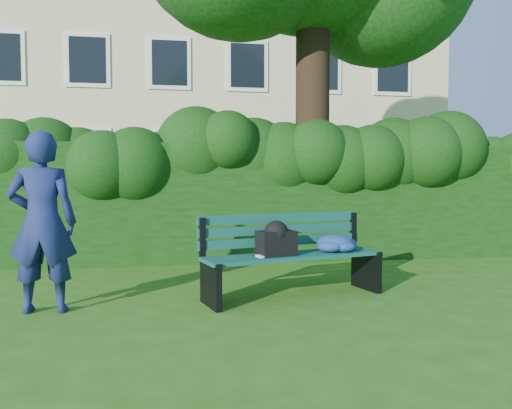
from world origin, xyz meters
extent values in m
plane|color=#325B11|center=(0.00, 0.00, 0.00)|extent=(80.00, 80.00, 0.00)
cube|color=beige|center=(0.00, 14.00, 6.00)|extent=(16.00, 8.00, 12.00)
cube|color=white|center=(-6.00, 9.98, 2.00)|extent=(1.30, 0.08, 1.60)
cube|color=black|center=(-6.00, 9.94, 2.00)|extent=(1.05, 0.04, 1.35)
cube|color=white|center=(-3.60, 9.98, 2.00)|extent=(1.30, 0.08, 1.60)
cube|color=black|center=(-3.60, 9.94, 2.00)|extent=(1.05, 0.04, 1.35)
cube|color=white|center=(-1.20, 9.98, 2.00)|extent=(1.30, 0.08, 1.60)
cube|color=black|center=(-1.20, 9.94, 2.00)|extent=(1.05, 0.04, 1.35)
cube|color=white|center=(1.20, 9.98, 2.00)|extent=(1.30, 0.08, 1.60)
cube|color=black|center=(1.20, 9.94, 2.00)|extent=(1.05, 0.04, 1.35)
cube|color=white|center=(3.60, 9.98, 2.00)|extent=(1.30, 0.08, 1.60)
cube|color=black|center=(3.60, 9.94, 2.00)|extent=(1.05, 0.04, 1.35)
cube|color=white|center=(6.00, 9.98, 2.00)|extent=(1.30, 0.08, 1.60)
cube|color=black|center=(6.00, 9.94, 2.00)|extent=(1.05, 0.04, 1.35)
cube|color=white|center=(-6.00, 9.98, 4.80)|extent=(1.30, 0.08, 1.60)
cube|color=black|center=(-6.00, 9.94, 4.80)|extent=(1.05, 0.04, 1.35)
cube|color=white|center=(-3.60, 9.98, 4.80)|extent=(1.30, 0.08, 1.60)
cube|color=black|center=(-3.60, 9.94, 4.80)|extent=(1.05, 0.04, 1.35)
cube|color=white|center=(-1.20, 9.98, 4.80)|extent=(1.30, 0.08, 1.60)
cube|color=black|center=(-1.20, 9.94, 4.80)|extent=(1.05, 0.04, 1.35)
cube|color=white|center=(1.20, 9.98, 4.80)|extent=(1.30, 0.08, 1.60)
cube|color=black|center=(1.20, 9.94, 4.80)|extent=(1.05, 0.04, 1.35)
cube|color=white|center=(3.60, 9.98, 4.80)|extent=(1.30, 0.08, 1.60)
cube|color=black|center=(3.60, 9.94, 4.80)|extent=(1.05, 0.04, 1.35)
cube|color=white|center=(6.00, 9.98, 4.80)|extent=(1.30, 0.08, 1.60)
cube|color=black|center=(6.00, 9.94, 4.80)|extent=(1.05, 0.04, 1.35)
cube|color=black|center=(0.00, 2.20, 0.90)|extent=(10.00, 1.00, 1.80)
cylinder|color=black|center=(1.12, 2.02, 2.57)|extent=(0.53, 0.53, 5.14)
cube|color=#0D433C|center=(0.29, -0.64, 0.45)|extent=(1.95, 0.63, 0.04)
cube|color=#0D433C|center=(0.26, -0.52, 0.45)|extent=(1.95, 0.63, 0.04)
cube|color=#0D433C|center=(0.23, -0.41, 0.45)|extent=(1.95, 0.63, 0.04)
cube|color=#0D433C|center=(0.20, -0.29, 0.45)|extent=(1.95, 0.63, 0.04)
cube|color=#0D433C|center=(0.18, -0.21, 0.58)|extent=(1.93, 0.57, 0.10)
cube|color=#0D433C|center=(0.17, -0.20, 0.71)|extent=(1.93, 0.57, 0.10)
cube|color=#0D433C|center=(0.17, -0.19, 0.84)|extent=(1.93, 0.57, 0.10)
cube|color=black|center=(-0.67, -0.72, 0.22)|extent=(0.19, 0.50, 0.44)
cube|color=black|center=(-0.74, -0.47, 0.65)|extent=(0.07, 0.07, 0.45)
cube|color=black|center=(-0.65, -0.77, 0.44)|extent=(0.17, 0.42, 0.05)
cube|color=black|center=(1.16, -0.21, 0.22)|extent=(0.19, 0.50, 0.44)
cube|color=black|center=(1.09, 0.04, 0.65)|extent=(0.07, 0.07, 0.45)
cube|color=black|center=(1.17, -0.26, 0.44)|extent=(0.17, 0.42, 0.05)
cube|color=white|center=(-0.09, -0.61, 0.48)|extent=(0.21, 0.17, 0.02)
cube|color=black|center=(0.04, -0.52, 0.60)|extent=(0.44, 0.33, 0.26)
imported|color=navy|center=(-2.26, -0.67, 0.86)|extent=(0.64, 0.42, 1.73)
camera|label=1|loc=(-0.98, -5.65, 1.28)|focal=35.00mm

